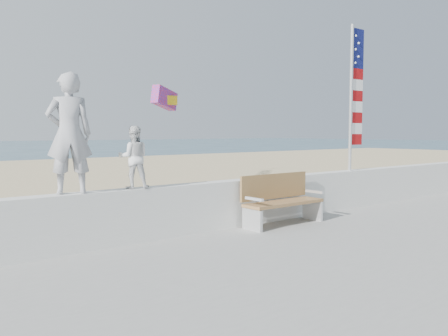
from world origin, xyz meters
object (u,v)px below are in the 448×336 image
at_px(child, 134,157).
at_px(flag, 354,92).
at_px(bench, 281,199).
at_px(adult, 69,134).

height_order(child, flag, flag).
bearing_deg(child, bench, -164.41).
relative_size(adult, bench, 1.01).
relative_size(child, bench, 0.58).
bearing_deg(adult, bench, -169.00).
relative_size(adult, child, 1.76).
xyz_separation_m(child, bench, (3.01, -0.45, -0.91)).
bearing_deg(flag, child, 180.00).
distance_m(child, flag, 6.14).
height_order(adult, child, adult).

